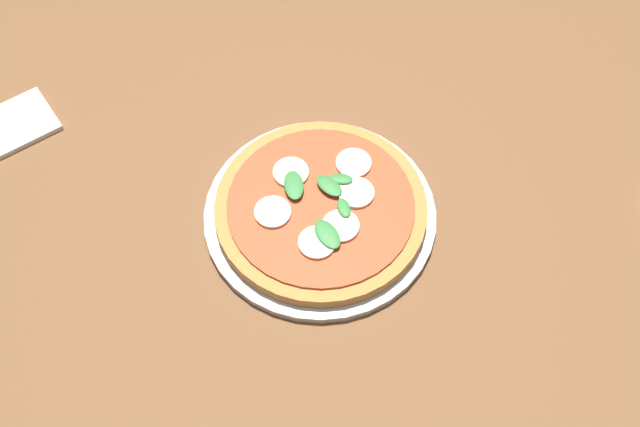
% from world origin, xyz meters
% --- Properties ---
extents(dining_table, '(1.42, 1.15, 0.75)m').
position_xyz_m(dining_table, '(0.00, 0.00, 0.66)').
color(dining_table, brown).
rests_on(dining_table, ground_plane).
extents(serving_tray, '(0.31, 0.31, 0.01)m').
position_xyz_m(serving_tray, '(-0.05, -0.06, 0.76)').
color(serving_tray, silver).
rests_on(serving_tray, dining_table).
extents(pizza, '(0.28, 0.28, 0.03)m').
position_xyz_m(pizza, '(-0.05, -0.06, 0.77)').
color(pizza, '#C6843F').
rests_on(pizza, serving_tray).
extents(napkin, '(0.15, 0.13, 0.01)m').
position_xyz_m(napkin, '(0.36, -0.30, 0.75)').
color(napkin, white).
rests_on(napkin, dining_table).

